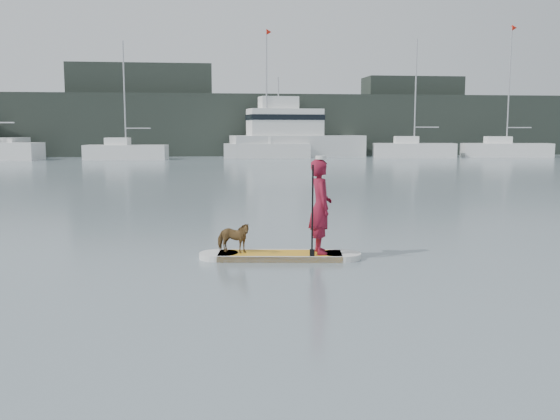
{
  "coord_description": "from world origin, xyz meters",
  "views": [
    {
      "loc": [
        -3.91,
        -10.52,
        2.62
      ],
      "look_at": [
        -2.4,
        1.85,
        1.0
      ],
      "focal_mm": 40.0,
      "sensor_mm": 36.0,
      "label": 1
    }
  ],
  "objects": [
    {
      "name": "dog",
      "position": [
        -3.34,
        1.98,
        0.43
      ],
      "size": [
        0.82,
        0.62,
        0.63
      ],
      "primitive_type": "imported",
      "rotation": [
        0.0,
        0.0,
        1.15
      ],
      "color": "brown",
      "rests_on": "paddleboard"
    },
    {
      "name": "sailboat_e",
      "position": [
        15.49,
        45.77,
        0.77
      ],
      "size": [
        7.71,
        3.53,
        10.76
      ],
      "rotation": [
        0.0,
        0.0,
        -0.16
      ],
      "color": "white",
      "rests_on": "ground"
    },
    {
      "name": "shore_building_west",
      "position": [
        -10.0,
        54.0,
        4.5
      ],
      "size": [
        14.0,
        4.0,
        9.0
      ],
      "primitive_type": "cube",
      "color": "black",
      "rests_on": "ground"
    },
    {
      "name": "sailboat_f",
      "position": [
        24.29,
        45.26,
        0.82
      ],
      "size": [
        8.38,
        3.93,
        12.08
      ],
      "rotation": [
        0.0,
        0.0,
        -0.2
      ],
      "color": "white",
      "rests_on": "ground"
    },
    {
      "name": "paddle",
      "position": [
        -1.81,
        1.44,
        0.8
      ],
      "size": [
        0.1,
        0.3,
        2.0
      ],
      "rotation": [
        0.0,
        0.0,
        -0.14
      ],
      "color": "black",
      "rests_on": "ground"
    },
    {
      "name": "sailboat_c",
      "position": [
        -10.61,
        44.67,
        0.74
      ],
      "size": [
        7.17,
        3.0,
        10.01
      ],
      "rotation": [
        0.0,
        0.0,
        -0.1
      ],
      "color": "white",
      "rests_on": "ground"
    },
    {
      "name": "ground",
      "position": [
        0.0,
        0.0,
        0.0
      ],
      "size": [
        140.0,
        140.0,
        0.0
      ],
      "primitive_type": "plane",
      "color": "slate",
      "rests_on": "ground"
    },
    {
      "name": "motor_yacht_a",
      "position": [
        4.3,
        47.54,
        2.07
      ],
      "size": [
        12.63,
        5.15,
        7.37
      ],
      "rotation": [
        0.0,
        0.0,
        0.11
      ],
      "color": "white",
      "rests_on": "ground"
    },
    {
      "name": "shore_mass",
      "position": [
        0.0,
        53.0,
        3.0
      ],
      "size": [
        90.0,
        6.0,
        6.0
      ],
      "primitive_type": "cube",
      "color": "black",
      "rests_on": "ground"
    },
    {
      "name": "white_cap",
      "position": [
        -1.59,
        1.74,
        2.06
      ],
      "size": [
        0.22,
        0.22,
        0.07
      ],
      "primitive_type": "cylinder",
      "color": "silver",
      "rests_on": "paddler"
    },
    {
      "name": "paddleboard",
      "position": [
        -2.4,
        1.85,
        0.06
      ],
      "size": [
        3.28,
        1.14,
        0.12
      ],
      "rotation": [
        0.0,
        0.0,
        -0.14
      ],
      "color": "orange",
      "rests_on": "ground"
    },
    {
      "name": "sailboat_d",
      "position": [
        1.74,
        46.2,
        0.82
      ],
      "size": [
        7.8,
        2.53,
        11.45
      ],
      "rotation": [
        0.0,
        0.0,
        -0.02
      ],
      "color": "white",
      "rests_on": "ground"
    },
    {
      "name": "paddler",
      "position": [
        -1.59,
        1.74,
        1.07
      ],
      "size": [
        0.46,
        0.7,
        1.9
      ],
      "primitive_type": "imported",
      "rotation": [
        0.0,
        0.0,
        1.58
      ],
      "color": "maroon",
      "rests_on": "paddleboard"
    },
    {
      "name": "shore_building_east",
      "position": [
        18.0,
        54.0,
        4.0
      ],
      "size": [
        10.0,
        4.0,
        8.0
      ],
      "primitive_type": "cube",
      "color": "black",
      "rests_on": "ground"
    }
  ]
}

